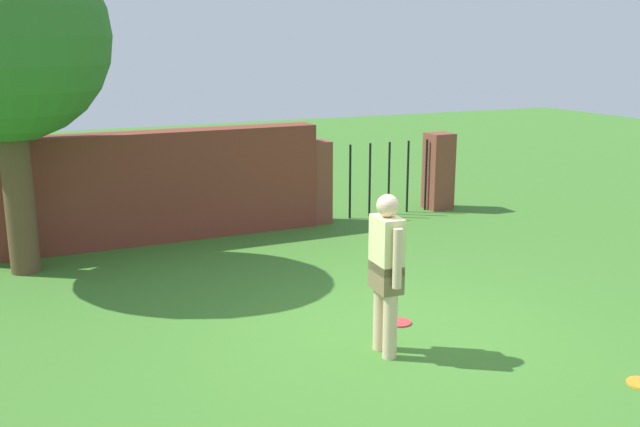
% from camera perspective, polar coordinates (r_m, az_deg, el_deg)
% --- Properties ---
extents(ground_plane, '(40.00, 40.00, 0.00)m').
position_cam_1_polar(ground_plane, '(7.77, 6.04, -9.49)').
color(ground_plane, '#3D7528').
extents(brick_wall, '(5.27, 0.50, 1.70)m').
position_cam_1_polar(brick_wall, '(11.30, -13.09, 2.06)').
color(brick_wall, brown).
rests_on(brick_wall, ground).
extents(tree, '(2.66, 2.66, 4.42)m').
position_cam_1_polar(tree, '(10.05, -23.84, 12.58)').
color(tree, brown).
rests_on(tree, ground).
extents(person, '(0.24, 0.54, 1.62)m').
position_cam_1_polar(person, '(7.00, 5.28, -4.27)').
color(person, beige).
rests_on(person, ground).
extents(fence_gate, '(2.92, 0.44, 1.40)m').
position_cam_1_polar(fence_gate, '(12.73, 4.74, 2.94)').
color(fence_gate, brown).
rests_on(fence_gate, ground).
extents(frisbee_red, '(0.27, 0.27, 0.02)m').
position_cam_1_polar(frisbee_red, '(8.06, 6.28, -8.58)').
color(frisbee_red, red).
rests_on(frisbee_red, ground).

